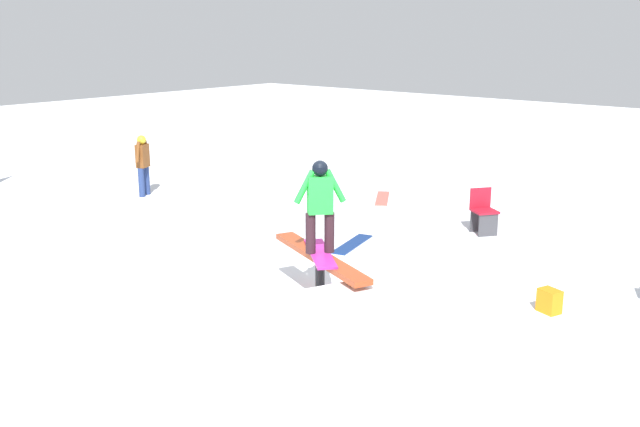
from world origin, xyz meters
TOP-DOWN VIEW (x-y plane):
  - ground_plane at (0.00, 0.00)m, footprint 60.00×60.00m
  - rail_feature at (0.00, 0.00)m, footprint 2.38×1.21m
  - snow_kicker_ramp at (-1.55, 0.65)m, footprint 2.24×2.08m
  - main_rider_on_rail at (0.00, 0.00)m, footprint 1.20×1.09m
  - bystander_brown at (7.77, -2.66)m, footprint 0.34×0.60m
  - loose_snowboard_coral at (3.20, -6.06)m, footprint 0.99×1.33m
  - loose_snowboard_navy at (1.51, -2.71)m, footprint 0.59×1.35m
  - folding_chair at (0.03, -4.98)m, footprint 0.61×0.61m
  - backpack_on_snow at (-2.61, -1.95)m, footprint 0.36×0.31m

SIDE VIEW (x-z plane):
  - ground_plane at x=0.00m, z-range 0.00..0.00m
  - loose_snowboard_coral at x=3.20m, z-range 0.00..0.02m
  - loose_snowboard_navy at x=1.51m, z-range 0.00..0.02m
  - backpack_on_snow at x=-2.61m, z-range 0.00..0.34m
  - snow_kicker_ramp at x=-1.55m, z-range 0.00..0.65m
  - folding_chair at x=0.03m, z-range -0.03..0.85m
  - rail_feature at x=0.00m, z-range 0.28..1.08m
  - bystander_brown at x=7.77m, z-range 0.09..1.55m
  - main_rider_on_rail at x=0.00m, z-range 0.80..2.15m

